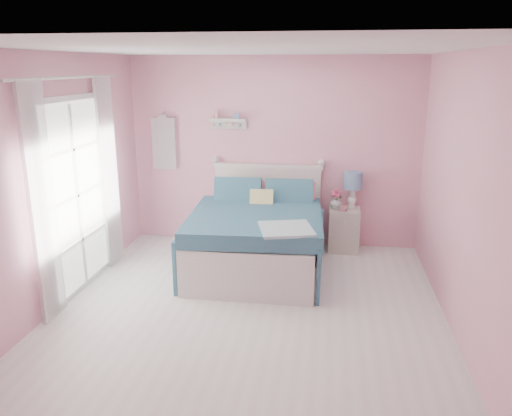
% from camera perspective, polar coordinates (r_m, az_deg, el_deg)
% --- Properties ---
extents(floor, '(4.50, 4.50, 0.00)m').
position_cam_1_polar(floor, '(5.24, -0.98, -12.02)').
color(floor, silver).
rests_on(floor, ground).
extents(room_shell, '(4.50, 4.50, 4.50)m').
position_cam_1_polar(room_shell, '(4.71, -1.07, 5.27)').
color(room_shell, pink).
rests_on(room_shell, floor).
extents(bed, '(1.65, 2.02, 1.15)m').
position_cam_1_polar(bed, '(6.23, 0.21, -3.37)').
color(bed, silver).
rests_on(bed, floor).
extents(nightstand, '(0.41, 0.41, 0.59)m').
position_cam_1_polar(nightstand, '(6.94, 9.99, -2.44)').
color(nightstand, beige).
rests_on(nightstand, floor).
extents(table_lamp, '(0.25, 0.25, 0.50)m').
position_cam_1_polar(table_lamp, '(6.82, 11.01, 2.80)').
color(table_lamp, white).
rests_on(table_lamp, nightstand).
extents(vase, '(0.21, 0.21, 0.17)m').
position_cam_1_polar(vase, '(6.82, 9.12, 0.63)').
color(vase, silver).
rests_on(vase, nightstand).
extents(teacup, '(0.12, 0.12, 0.09)m').
position_cam_1_polar(teacup, '(6.74, 9.92, 0.02)').
color(teacup, pink).
rests_on(teacup, nightstand).
extents(roses, '(0.14, 0.11, 0.12)m').
position_cam_1_polar(roses, '(6.79, 9.15, 1.62)').
color(roses, '#E24D85').
rests_on(roses, vase).
extents(wall_shelf, '(0.50, 0.15, 0.25)m').
position_cam_1_polar(wall_shelf, '(6.93, -3.24, 9.93)').
color(wall_shelf, silver).
rests_on(wall_shelf, room_shell).
extents(hanging_dress, '(0.34, 0.03, 0.72)m').
position_cam_1_polar(hanging_dress, '(7.21, -10.48, 7.24)').
color(hanging_dress, white).
rests_on(hanging_dress, room_shell).
extents(french_door, '(0.04, 1.32, 2.16)m').
position_cam_1_polar(french_door, '(5.83, -19.82, 1.28)').
color(french_door, silver).
rests_on(french_door, floor).
extents(curtain_near, '(0.04, 0.40, 2.32)m').
position_cam_1_polar(curtain_near, '(5.16, -23.25, 0.31)').
color(curtain_near, white).
rests_on(curtain_near, floor).
extents(curtain_far, '(0.04, 0.40, 2.32)m').
position_cam_1_polar(curtain_far, '(6.44, -16.45, 3.84)').
color(curtain_far, white).
rests_on(curtain_far, floor).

